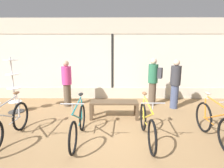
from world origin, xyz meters
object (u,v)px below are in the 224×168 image
object	(u,v)px
display_bench	(114,104)
customer_near_rack	(67,83)
bicycle_left	(78,124)
bicycle_far_left	(8,124)
bicycle_far_right	(215,124)
customer_by_window	(153,80)
customer_mid_floor	(175,83)
accessory_rack	(14,90)
bicycle_right	(147,124)

from	to	relation	value
display_bench	customer_near_rack	xyz separation A→B (m)	(-1.67, 1.12, 0.44)
bicycle_left	bicycle_far_left	bearing A→B (deg)	-178.99
bicycle_far_right	customer_by_window	xyz separation A→B (m)	(-0.80, 2.55, 0.52)
customer_by_window	customer_mid_floor	bearing A→B (deg)	-26.94
accessory_rack	customer_by_window	size ratio (longest dim) A/B	1.05
bicycle_far_right	customer_near_rack	xyz separation A→B (m)	(-3.88, 2.43, 0.45)
bicycle_right	customer_by_window	bearing A→B (deg)	74.77
bicycle_far_left	accessory_rack	distance (m)	2.00
bicycle_left	bicycle_far_right	xyz separation A→B (m)	(3.02, -0.02, 0.03)
accessory_rack	display_bench	world-z (taller)	accessory_rack
bicycle_far_left	customer_mid_floor	world-z (taller)	customer_mid_floor
bicycle_right	customer_near_rack	distance (m)	3.43
bicycle_far_right	customer_by_window	bearing A→B (deg)	107.42
display_bench	customer_by_window	xyz separation A→B (m)	(1.42, 1.25, 0.50)
bicycle_far_right	customer_mid_floor	xyz separation A→B (m)	(-0.13, 2.21, 0.48)
bicycle_left	customer_near_rack	xyz separation A→B (m)	(-0.86, 2.41, 0.48)
display_bench	bicycle_far_right	bearing A→B (deg)	-30.51
customer_by_window	customer_mid_floor	distance (m)	0.75
bicycle_left	customer_by_window	world-z (taller)	customer_by_window
bicycle_far_left	customer_by_window	bearing A→B (deg)	34.11
bicycle_right	bicycle_far_right	world-z (taller)	bicycle_far_right
bicycle_far_left	accessory_rack	bearing A→B (deg)	115.13
display_bench	customer_mid_floor	world-z (taller)	customer_mid_floor
display_bench	customer_near_rack	size ratio (longest dim) A/B	0.86
accessory_rack	customer_near_rack	xyz separation A→B (m)	(1.53, 0.65, 0.12)
bicycle_left	customer_mid_floor	distance (m)	3.66
bicycle_far_left	bicycle_right	xyz separation A→B (m)	(3.09, 0.03, -0.00)
accessory_rack	bicycle_far_right	bearing A→B (deg)	-18.21
bicycle_far_left	customer_by_window	size ratio (longest dim) A/B	1.05
bicycle_right	accessory_rack	xyz separation A→B (m)	(-3.93, 1.76, 0.34)
bicycle_left	customer_mid_floor	size ratio (longest dim) A/B	1.00
bicycle_left	bicycle_right	xyz separation A→B (m)	(1.53, 0.00, 0.02)
bicycle_far_right	customer_mid_floor	distance (m)	2.27
bicycle_left	bicycle_right	bearing A→B (deg)	0.07
bicycle_right	customer_near_rack	world-z (taller)	customer_near_rack
bicycle_left	display_bench	bearing A→B (deg)	57.93
bicycle_left	accessory_rack	bearing A→B (deg)	143.67
bicycle_right	accessory_rack	bearing A→B (deg)	155.88
customer_mid_floor	accessory_rack	bearing A→B (deg)	-175.34
accessory_rack	customer_near_rack	size ratio (longest dim) A/B	1.10
bicycle_far_right	accessory_rack	distance (m)	5.71
bicycle_far_left	customer_near_rack	bearing A→B (deg)	74.13
customer_mid_floor	display_bench	bearing A→B (deg)	-156.52
customer_mid_floor	bicycle_left	bearing A→B (deg)	-142.84
bicycle_far_right	customer_near_rack	world-z (taller)	customer_near_rack
customer_near_rack	customer_by_window	world-z (taller)	customer_by_window
bicycle_far_left	bicycle_far_right	size ratio (longest dim) A/B	1.04
bicycle_left	bicycle_far_right	world-z (taller)	bicycle_far_right
customer_near_rack	customer_by_window	size ratio (longest dim) A/B	0.96
bicycle_far_left	bicycle_far_right	world-z (taller)	bicycle_far_right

